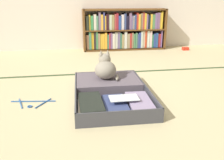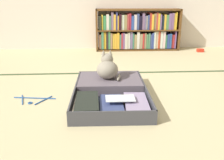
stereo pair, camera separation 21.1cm
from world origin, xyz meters
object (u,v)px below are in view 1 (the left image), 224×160
black_cat (105,68)px  clothes_hanger (32,103)px  open_suitcase (110,91)px  bookshelf (124,31)px  small_red_pouch (185,49)px

black_cat → clothes_hanger: black_cat is taller
black_cat → open_suitcase: bearing=-85.3°
open_suitcase → bookshelf: bearing=74.8°
bookshelf → small_red_pouch: 1.08m
clothes_hanger → small_red_pouch: bearing=39.6°
small_red_pouch → bookshelf: bearing=167.0°
bookshelf → black_cat: bearing=-107.2°
bookshelf → black_cat: 1.92m
open_suitcase → small_red_pouch: (1.56, 1.79, -0.02)m
open_suitcase → clothes_hanger: 0.67m
clothes_hanger → small_red_pouch: (2.23, 1.84, 0.02)m
clothes_hanger → small_red_pouch: size_ratio=3.76×
open_suitcase → clothes_hanger: bearing=-175.5°
open_suitcase → black_cat: 0.25m
black_cat → small_red_pouch: size_ratio=2.67×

